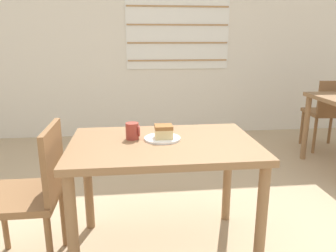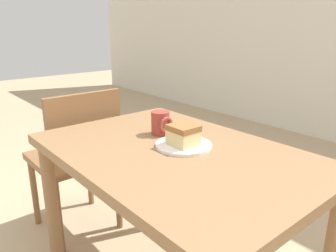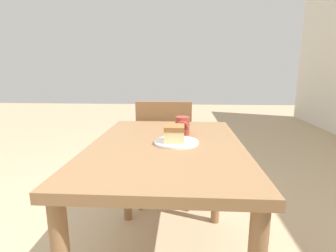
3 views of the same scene
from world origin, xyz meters
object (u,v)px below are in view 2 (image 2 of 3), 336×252
(dining_table_near, at_px, (175,175))
(chair_near_window, at_px, (77,155))
(cake_slice, at_px, (183,135))
(plate, at_px, (184,145))
(coffee_mug, at_px, (161,123))

(dining_table_near, height_order, chair_near_window, chair_near_window)
(chair_near_window, bearing_deg, cake_slice, 97.51)
(chair_near_window, height_order, plate, chair_near_window)
(dining_table_near, distance_m, cake_slice, 0.16)
(chair_near_window, xyz_separation_m, plate, (0.75, 0.11, 0.25))
(dining_table_near, height_order, coffee_mug, coffee_mug)
(cake_slice, height_order, coffee_mug, coffee_mug)
(coffee_mug, bearing_deg, cake_slice, -11.61)
(plate, distance_m, cake_slice, 0.05)
(chair_near_window, relative_size, coffee_mug, 8.57)
(plate, xyz_separation_m, coffee_mug, (-0.18, 0.03, 0.04))
(plate, xyz_separation_m, cake_slice, (0.01, -0.01, 0.05))
(plate, height_order, coffee_mug, coffee_mug)
(plate, bearing_deg, coffee_mug, 170.78)
(dining_table_near, xyz_separation_m, coffee_mug, (-0.18, 0.08, 0.16))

